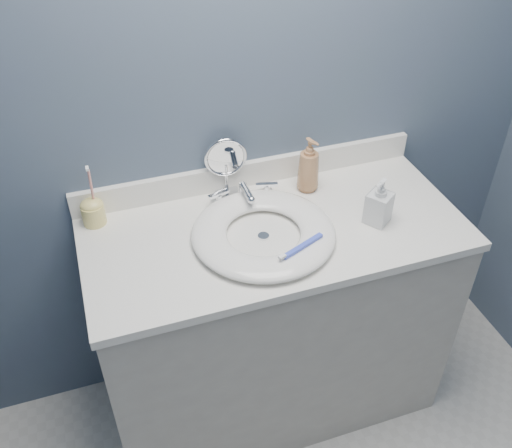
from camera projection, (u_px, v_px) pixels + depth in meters
name	position (u px, v px, depth m)	size (l,w,h in m)	color
back_wall	(247.00, 99.00, 1.82)	(2.20, 0.02, 2.40)	#48556C
vanity_cabinet	(273.00, 324.00, 2.10)	(1.20, 0.55, 0.85)	#BAB5AA
countertop	(275.00, 232.00, 1.83)	(1.22, 0.57, 0.03)	white
backsplash	(249.00, 173.00, 1.98)	(1.22, 0.02, 0.09)	white
basin	(263.00, 233.00, 1.77)	(0.45, 0.45, 0.04)	white
drain	(263.00, 236.00, 1.78)	(0.04, 0.04, 0.01)	silver
faucet	(244.00, 195.00, 1.91)	(0.25, 0.13, 0.07)	silver
makeup_mirror	(226.00, 164.00, 1.90)	(0.14, 0.08, 0.21)	silver
soap_bottle_amber	(309.00, 165.00, 1.93)	(0.08, 0.08, 0.20)	#A9764C
soap_bottle_clear	(379.00, 201.00, 1.80)	(0.07, 0.07, 0.16)	silver
toothbrush_holder	(93.00, 211.00, 1.81)	(0.07, 0.07, 0.21)	#E6D373
toothbrush_lying	(301.00, 247.00, 1.68)	(0.17, 0.08, 0.02)	blue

